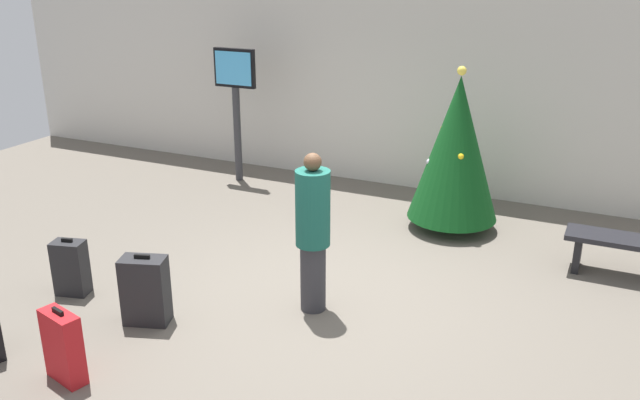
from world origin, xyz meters
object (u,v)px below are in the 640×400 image
waiting_bench (624,248)px  suitcase_3 (63,347)px  traveller_0 (313,230)px  suitcase_1 (145,290)px  holiday_tree (456,149)px  flight_info_kiosk (236,93)px  suitcase_2 (71,268)px

waiting_bench → suitcase_3: size_ratio=1.86×
traveller_0 → suitcase_3: (-1.41, -2.03, -0.56)m
waiting_bench → suitcase_1: 5.30m
suitcase_1 → suitcase_3: suitcase_1 is taller
suitcase_1 → traveller_0: bearing=34.2°
holiday_tree → suitcase_1: size_ratio=2.95×
flight_info_kiosk → suitcase_1: flight_info_kiosk is taller
traveller_0 → suitcase_1: (-1.40, -0.95, -0.54)m
flight_info_kiosk → traveller_0: size_ratio=1.27×
suitcase_2 → suitcase_3: bearing=-47.6°
waiting_bench → suitcase_2: bearing=-151.2°
holiday_tree → traveller_0: holiday_tree is taller
suitcase_1 → holiday_tree: bearing=60.0°
holiday_tree → suitcase_1: holiday_tree is taller
flight_info_kiosk → suitcase_2: 4.34m
holiday_tree → suitcase_2: bearing=-132.5°
flight_info_kiosk → holiday_tree: bearing=-9.1°
suitcase_1 → suitcase_3: bearing=-90.7°
holiday_tree → suitcase_2: size_ratio=3.36×
holiday_tree → suitcase_1: (-2.14, -3.72, -0.77)m
flight_info_kiosk → suitcase_3: 5.72m
suitcase_2 → waiting_bench: bearing=28.8°
flight_info_kiosk → traveller_0: bearing=-48.6°
flight_info_kiosk → suitcase_1: size_ratio=2.89×
traveller_0 → suitcase_1: size_ratio=2.28×
holiday_tree → suitcase_1: bearing=-120.0°
holiday_tree → suitcase_3: 5.32m
flight_info_kiosk → suitcase_3: (1.56, -5.39, -1.12)m
holiday_tree → waiting_bench: size_ratio=1.71×
waiting_bench → suitcase_2: 6.18m
traveller_0 → suitcase_3: size_ratio=2.46×
holiday_tree → waiting_bench: (2.14, -0.60, -0.77)m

